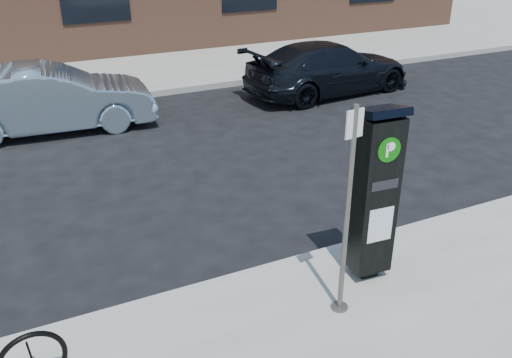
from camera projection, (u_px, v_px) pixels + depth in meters
ground at (293, 268)px, 6.93m from camera, size 120.00×120.00×0.00m
sidewalk_far at (91, 49)px, 18.26m from camera, size 60.00×12.00×0.15m
curb_near at (294, 264)px, 6.88m from camera, size 60.00×0.12×0.16m
curb_far at (135, 96)px, 13.41m from camera, size 60.00×0.12×0.16m
parking_kiosk at (373, 192)px, 6.11m from camera, size 0.52×0.47×2.14m
sign_pole at (347, 216)px, 5.49m from camera, size 0.21×0.19×2.35m
car_silver at (50, 99)px, 11.15m from camera, size 4.26×1.77×1.37m
car_dark at (329, 68)px, 13.63m from camera, size 4.60×2.21×1.29m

